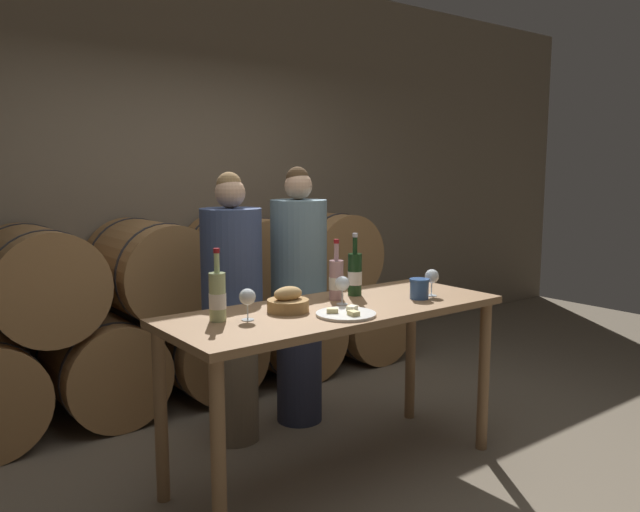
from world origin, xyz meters
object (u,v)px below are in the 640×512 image
person_right (299,295)px  wine_glass_far_left (247,298)px  person_left (232,308)px  blue_crock (419,288)px  wine_glass_center (432,277)px  tasting_table (336,329)px  wine_bottle_rose (336,279)px  wine_bottle_red (355,274)px  bread_basket (288,302)px  wine_bottle_white (217,296)px  cheese_plate (346,314)px  wine_glass_left (342,284)px

person_right → wine_glass_far_left: (-0.77, -0.67, 0.19)m
person_right → person_left: bearing=180.0°
blue_crock → wine_glass_center: size_ratio=0.73×
tasting_table → wine_glass_center: (0.60, -0.11, 0.23)m
person_right → wine_bottle_rose: size_ratio=4.93×
wine_glass_far_left → wine_bottle_red: bearing=10.1°
tasting_table → bread_basket: 0.32m
tasting_table → wine_bottle_white: (-0.63, 0.10, 0.24)m
cheese_plate → wine_bottle_red: bearing=44.6°
blue_crock → wine_glass_far_left: wine_glass_far_left is taller
bread_basket → wine_glass_center: (0.86, -0.17, 0.06)m
wine_glass_far_left → wine_glass_center: size_ratio=1.00×
person_right → wine_bottle_white: person_right is taller
blue_crock → tasting_table: bearing=166.2°
bread_basket → wine_glass_left: (0.32, -0.04, 0.06)m
wine_glass_center → blue_crock: bearing=-173.4°
wine_bottle_white → wine_glass_far_left: (0.12, -0.07, -0.01)m
wine_bottle_red → wine_glass_left: wine_bottle_red is taller
tasting_table → wine_bottle_white: wine_bottle_white is taller
person_right → bread_basket: (-0.52, -0.63, 0.13)m
wine_bottle_white → cheese_plate: size_ratio=1.17×
blue_crock → person_left: bearing=131.1°
tasting_table → wine_glass_center: size_ratio=12.05×
person_right → bread_basket: 0.83m
person_right → wine_glass_far_left: size_ratio=10.75×
person_left → wine_bottle_white: bearing=-124.5°
person_right → wine_glass_center: person_right is taller
wine_bottle_rose → person_left: bearing=121.6°
wine_bottle_white → cheese_plate: bearing=-27.3°
tasting_table → wine_bottle_red: (0.27, 0.17, 0.24)m
tasting_table → wine_glass_left: (0.06, 0.02, 0.23)m
wine_glass_center → wine_glass_far_left: bearing=173.0°
person_left → wine_bottle_red: (0.49, -0.53, 0.22)m
wine_bottle_white → wine_glass_left: bearing=-6.5°
cheese_plate → wine_glass_far_left: (-0.43, 0.21, 0.10)m
tasting_table → person_left: size_ratio=1.14×
person_left → cheese_plate: 0.89m
wine_bottle_rose → blue_crock: size_ratio=2.97×
wine_bottle_red → wine_glass_center: 0.43m
blue_crock → wine_glass_left: wine_glass_left is taller
wine_bottle_red → wine_bottle_white: wine_bottle_red is taller
wine_bottle_rose → wine_glass_center: 0.55m
person_left → wine_bottle_rose: 0.68m
wine_bottle_red → wine_bottle_white: (-0.90, -0.07, -0.00)m
wine_bottle_white → person_right: bearing=33.8°
wine_bottle_red → wine_glass_left: bearing=-145.4°
wine_bottle_rose → tasting_table: bearing=-128.4°
wine_glass_left → wine_glass_far_left: bearing=179.4°
wine_glass_far_left → wine_glass_left: same height
person_right → bread_basket: bearing=-129.2°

